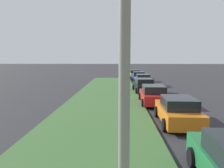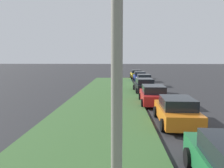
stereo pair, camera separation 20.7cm
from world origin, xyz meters
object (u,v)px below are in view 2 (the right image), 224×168
Objects in this scene: parked_car_orange at (176,111)px; parked_car_yellow at (136,74)px; streetlight at (134,14)px; parked_car_black at (144,86)px; parked_car_red at (153,95)px; parked_car_silver at (144,80)px; parked_car_blue at (140,76)px.

parked_car_yellow is at bearing 2.06° from parked_car_orange.
streetlight is (-7.05, 2.70, 3.67)m from parked_car_orange.
parked_car_orange is 1.00× the size of parked_car_yellow.
streetlight reaches higher than parked_car_yellow.
parked_car_red is at bearing 177.96° from parked_car_black.
parked_car_yellow is at bearing 0.78° from parked_car_silver.
parked_car_silver is (6.19, -0.57, 0.00)m from parked_car_black.
parked_car_red is 0.99× the size of parked_car_yellow.
parked_car_blue is at bearing 0.11° from parked_car_silver.
parked_car_red is at bearing 6.87° from parked_car_orange.
parked_car_blue is at bearing -5.20° from parked_car_black.
parked_car_red and parked_car_blue have the same top height.
parked_car_orange and parked_car_yellow have the same top height.
parked_car_silver is at bearing -8.03° from parked_car_black.
parked_car_blue is 0.99× the size of parked_car_yellow.
parked_car_red is 0.99× the size of parked_car_black.
parked_car_silver is 24.84m from streetlight.
streetlight is (-35.32, 2.45, 3.67)m from parked_car_yellow.
parked_car_black is 6.22m from parked_car_silver.
parked_car_red is 1.00× the size of parked_car_silver.
parked_car_black is at bearing 177.28° from parked_car_blue.
streetlight is (-24.42, 2.71, 3.67)m from parked_car_silver.
parked_car_black and parked_car_silver have the same top height.
streetlight is at bearing 174.15° from parked_car_yellow.
parked_car_blue is 30.39m from streetlight.
parked_car_red is 5.96m from parked_car_black.
streetlight is at bearing 160.56° from parked_car_orange.
streetlight is (-18.22, 2.14, 3.67)m from parked_car_black.
streetlight reaches higher than parked_car_black.
parked_car_blue and parked_car_yellow have the same top height.
parked_car_yellow is (23.05, -0.23, 0.00)m from parked_car_red.
streetlight reaches higher than parked_car_silver.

